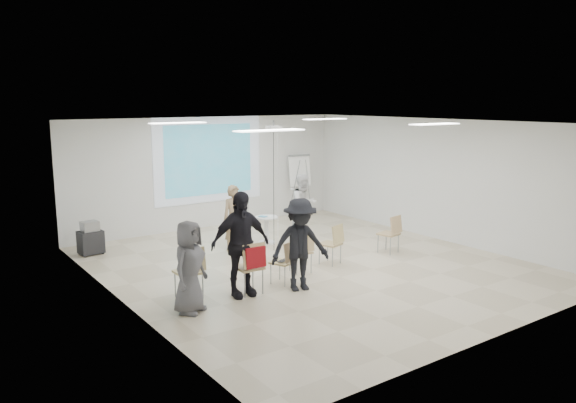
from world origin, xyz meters
TOP-DOWN VIEW (x-y plane):
  - floor at (0.00, 0.00)m, footprint 8.00×9.00m
  - ceiling at (0.00, 0.00)m, footprint 8.00×9.00m
  - wall_back at (0.00, 4.55)m, footprint 8.00×0.10m
  - wall_left at (-4.05, 0.00)m, footprint 0.10×9.00m
  - wall_right at (4.05, 0.00)m, footprint 0.10×9.00m
  - projection_halo at (0.00, 4.49)m, footprint 3.20×0.01m
  - projection_image at (0.00, 4.47)m, footprint 2.60×0.01m
  - pedestal_table at (0.25, 2.05)m, footprint 0.71×0.71m
  - player_left at (-0.72, 1.91)m, footprint 0.72×0.56m
  - player_right at (1.45, 2.15)m, footprint 0.89×0.72m
  - controller_left at (-0.54, 2.16)m, footprint 0.06×0.12m
  - controller_right at (1.27, 2.40)m, footprint 0.04×0.12m
  - chair_far_left at (-2.96, -0.42)m, footprint 0.45×0.49m
  - chair_left_mid at (-1.97, -0.83)m, footprint 0.48×0.51m
  - chair_left_inner at (-1.13, -0.71)m, footprint 0.52×0.54m
  - chair_center at (-0.47, -0.35)m, footprint 0.47×0.50m
  - chair_right_inner at (0.42, -0.25)m, footprint 0.52×0.54m
  - chair_right_far at (2.07, -0.34)m, footprint 0.49×0.51m
  - red_jacket at (-1.97, -0.96)m, footprint 0.39×0.11m
  - laptop at (-1.16, -0.62)m, footprint 0.37×0.32m
  - audience_left at (-2.15, -0.77)m, footprint 1.32×0.85m
  - audience_mid at (-1.11, -1.13)m, footprint 1.39×0.98m
  - audience_outer at (-3.24, -0.97)m, footprint 1.01×0.93m
  - flipchart_easel at (2.83, 4.18)m, footprint 0.80×0.61m
  - av_cart at (-3.53, 3.55)m, footprint 0.55×0.46m
  - ceiling_projector at (0.10, 1.49)m, footprint 0.30×0.25m
  - fluor_panel_nw at (-2.00, 2.00)m, footprint 1.20×0.30m
  - fluor_panel_ne at (2.00, 2.00)m, footprint 1.20×0.30m
  - fluor_panel_sw at (-2.00, -1.50)m, footprint 1.20×0.30m
  - fluor_panel_se at (2.00, -1.50)m, footprint 1.20×0.30m

SIDE VIEW (x-z plane):
  - floor at x=0.00m, z-range -0.10..0.00m
  - av_cart at x=-3.53m, z-range -0.03..0.73m
  - pedestal_table at x=0.25m, z-range 0.04..0.72m
  - laptop at x=-1.16m, z-range 0.44..0.46m
  - chair_left_inner at x=-1.13m, z-range 0.08..0.91m
  - chair_center at x=-0.47m, z-range 0.08..0.94m
  - chair_right_inner at x=0.42m, z-range 0.08..0.95m
  - chair_right_far at x=2.07m, z-range 0.08..0.96m
  - chair_far_left at x=-2.96m, z-range 0.09..1.04m
  - chair_left_mid at x=-1.97m, z-range 0.09..1.06m
  - red_jacket at x=-1.97m, z-range 0.53..0.91m
  - audience_outer at x=-3.24m, z-range 0.00..1.73m
  - player_left at x=-0.72m, z-range 0.00..1.74m
  - player_right at x=1.45m, z-range 0.00..1.78m
  - audience_mid at x=-1.11m, z-range 0.00..1.94m
  - audience_left at x=-2.15m, z-range 0.00..2.17m
  - controller_left at x=-0.54m, z-range 1.13..1.17m
  - controller_right at x=1.27m, z-range 1.18..1.22m
  - flipchart_easel at x=2.83m, z-range 0.44..2.30m
  - wall_back at x=0.00m, z-range 0.00..3.00m
  - wall_left at x=-4.05m, z-range 0.00..3.00m
  - wall_right at x=4.05m, z-range 0.00..3.00m
  - projection_halo at x=0.00m, z-range 0.70..3.00m
  - projection_image at x=0.00m, z-range 0.90..2.80m
  - ceiling_projector at x=0.10m, z-range 1.19..4.19m
  - fluor_panel_nw at x=-2.00m, z-range 2.96..2.98m
  - fluor_panel_ne at x=2.00m, z-range 2.96..2.98m
  - fluor_panel_sw at x=-2.00m, z-range 2.96..2.98m
  - fluor_panel_se at x=2.00m, z-range 2.96..2.98m
  - ceiling at x=0.00m, z-range 3.00..3.10m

